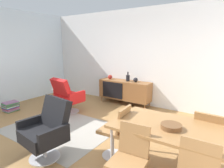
# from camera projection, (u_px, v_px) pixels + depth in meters

# --- Properties ---
(ground_plane) EXTENTS (8.32, 8.32, 0.00)m
(ground_plane) POSITION_uv_depth(u_px,v_px,m) (78.00, 136.00, 3.68)
(ground_plane) COLOR #9E7242
(wall_back) EXTENTS (6.80, 0.12, 2.80)m
(wall_back) POSITION_uv_depth(u_px,v_px,m) (137.00, 58.00, 5.51)
(wall_back) COLOR white
(wall_back) RESTS_ON ground_plane
(sideboard) EXTENTS (1.60, 0.45, 0.72)m
(sideboard) POSITION_uv_depth(u_px,v_px,m) (125.00, 90.00, 5.59)
(sideboard) COLOR brown
(sideboard) RESTS_ON ground_plane
(vase_cobalt) EXTENTS (0.13, 0.13, 0.13)m
(vase_cobalt) POSITION_uv_depth(u_px,v_px,m) (135.00, 80.00, 5.33)
(vase_cobalt) COLOR black
(vase_cobalt) RESTS_ON sideboard
(vase_sculptural_dark) EXTENTS (0.14, 0.14, 0.13)m
(vase_sculptural_dark) POSITION_uv_depth(u_px,v_px,m) (110.00, 77.00, 5.81)
(vase_sculptural_dark) COLOR maroon
(vase_sculptural_dark) RESTS_ON sideboard
(vase_ceramic_small) EXTENTS (0.11, 0.11, 0.28)m
(vase_ceramic_small) POSITION_uv_depth(u_px,v_px,m) (128.00, 78.00, 5.46)
(vase_ceramic_small) COLOR black
(vase_ceramic_small) RESTS_ON sideboard
(dining_table) EXTENTS (1.60, 0.90, 0.74)m
(dining_table) POSITION_uv_depth(u_px,v_px,m) (175.00, 130.00, 2.38)
(dining_table) COLOR olive
(dining_table) RESTS_ON ground_plane
(wooden_bowl_on_table) EXTENTS (0.26, 0.26, 0.06)m
(wooden_bowl_on_table) POSITION_uv_depth(u_px,v_px,m) (171.00, 126.00, 2.32)
(wooden_bowl_on_table) COLOR brown
(wooden_bowl_on_table) RESTS_ON dining_table
(dining_chair_front_left) EXTENTS (0.43, 0.45, 0.86)m
(dining_chair_front_left) POSITION_uv_depth(u_px,v_px,m) (130.00, 159.00, 2.16)
(dining_chair_front_left) COLOR #9E7042
(dining_chair_front_left) RESTS_ON ground_plane
(dining_chair_near_window) EXTENTS (0.45, 0.43, 0.86)m
(dining_chair_near_window) POSITION_uv_depth(u_px,v_px,m) (117.00, 130.00, 2.91)
(dining_chair_near_window) COLOR #9E7042
(dining_chair_near_window) RESTS_ON ground_plane
(dining_chair_back_right) EXTENTS (0.42, 0.45, 0.86)m
(dining_chair_back_right) POSITION_uv_depth(u_px,v_px,m) (209.00, 136.00, 2.69)
(dining_chair_back_right) COLOR #9E7042
(dining_chair_back_right) RESTS_ON ground_plane
(lounge_chair_red) EXTENTS (0.78, 0.72, 0.95)m
(lounge_chair_red) POSITION_uv_depth(u_px,v_px,m) (67.00, 95.00, 4.88)
(lounge_chair_red) COLOR red
(lounge_chair_red) RESTS_ON ground_plane
(armchair_black_shell) EXTENTS (0.78, 0.72, 0.95)m
(armchair_black_shell) POSITION_uv_depth(u_px,v_px,m) (47.00, 129.00, 2.93)
(armchair_black_shell) COLOR black
(armchair_black_shell) RESTS_ON ground_plane
(side_table_round) EXTENTS (0.44, 0.44, 0.52)m
(side_table_round) POSITION_uv_depth(u_px,v_px,m) (60.00, 95.00, 5.45)
(side_table_round) COLOR white
(side_table_round) RESTS_ON ground_plane
(fruit_bowl) EXTENTS (0.20, 0.20, 0.11)m
(fruit_bowl) POSITION_uv_depth(u_px,v_px,m) (59.00, 87.00, 5.40)
(fruit_bowl) COLOR #262628
(fruit_bowl) RESTS_ON side_table_round
(magazine_stack) EXTENTS (0.33, 0.39, 0.25)m
(magazine_stack) POSITION_uv_depth(u_px,v_px,m) (11.00, 106.00, 5.04)
(magazine_stack) COLOR #3F7F4C
(magazine_stack) RESTS_ON ground_plane
(area_rug) EXTENTS (2.20, 1.70, 0.01)m
(area_rug) POSITION_uv_depth(u_px,v_px,m) (61.00, 128.00, 4.00)
(area_rug) COLOR gray
(area_rug) RESTS_ON ground_plane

